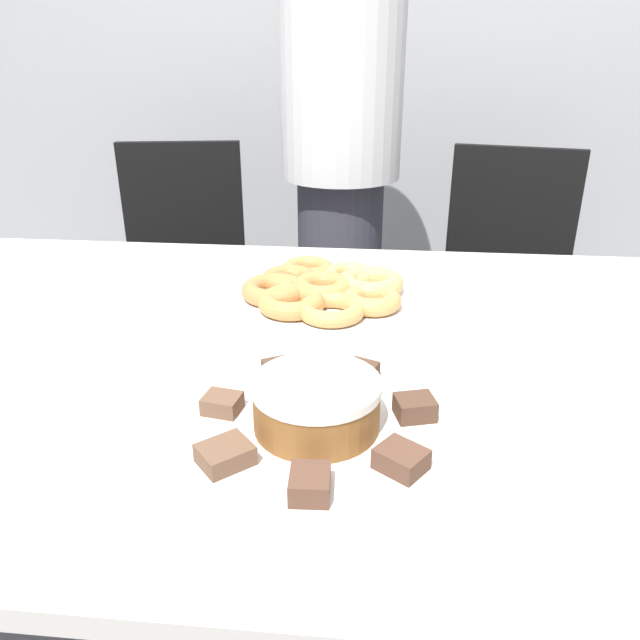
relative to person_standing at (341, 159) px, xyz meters
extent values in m
cube|color=#A8AAAD|center=(0.08, 0.66, 0.41)|extent=(8.00, 0.05, 2.60)
cube|color=silver|center=(0.08, -0.98, -0.15)|extent=(1.88, 1.07, 0.03)
cylinder|color=silver|center=(-0.80, -0.50, -0.53)|extent=(0.06, 0.06, 0.72)
cylinder|color=#383842|center=(0.00, 0.00, -0.47)|extent=(0.26, 0.26, 0.84)
cylinder|color=silver|center=(0.00, 0.00, 0.28)|extent=(0.35, 0.35, 0.66)
cylinder|color=black|center=(-0.50, -0.09, -0.88)|extent=(0.44, 0.44, 0.01)
cylinder|color=#262626|center=(-0.50, -0.09, -0.65)|extent=(0.06, 0.06, 0.44)
cube|color=black|center=(-0.50, -0.09, -0.41)|extent=(0.51, 0.51, 0.04)
cube|color=black|center=(-0.53, 0.12, -0.18)|extent=(0.40, 0.10, 0.42)
cylinder|color=black|center=(0.50, -0.09, -0.88)|extent=(0.44, 0.44, 0.01)
cylinder|color=#262626|center=(0.50, -0.09, -0.65)|extent=(0.06, 0.06, 0.44)
cube|color=black|center=(0.50, -0.09, -0.41)|extent=(0.52, 0.52, 0.04)
cube|color=black|center=(0.54, 0.12, -0.18)|extent=(0.39, 0.11, 0.42)
cylinder|color=white|center=(0.05, -1.21, -0.13)|extent=(0.36, 0.36, 0.01)
cylinder|color=white|center=(0.02, -0.77, -0.13)|extent=(0.39, 0.39, 0.01)
cylinder|color=brown|center=(0.05, -1.21, -0.10)|extent=(0.16, 0.16, 0.05)
cylinder|color=white|center=(0.05, -1.21, -0.07)|extent=(0.16, 0.16, 0.01)
cube|color=#513828|center=(0.10, -1.09, -0.11)|extent=(0.06, 0.06, 0.03)
cube|color=#513828|center=(-0.01, -1.10, -0.11)|extent=(0.07, 0.07, 0.02)
cube|color=brown|center=(-0.08, -1.19, -0.11)|extent=(0.05, 0.05, 0.02)
cube|color=brown|center=(-0.05, -1.30, -0.11)|extent=(0.08, 0.08, 0.02)
cube|color=brown|center=(0.06, -1.34, -0.11)|extent=(0.05, 0.05, 0.03)
cube|color=brown|center=(0.16, -1.29, -0.11)|extent=(0.07, 0.07, 0.03)
cube|color=#513828|center=(0.18, -1.18, -0.11)|extent=(0.06, 0.05, 0.03)
torus|color=#D18E4C|center=(0.02, -0.77, -0.11)|extent=(0.12, 0.12, 0.04)
torus|color=#E5AD66|center=(0.06, -0.69, -0.11)|extent=(0.10, 0.10, 0.03)
torus|color=#D18E4C|center=(-0.02, -0.66, -0.11)|extent=(0.11, 0.11, 0.03)
torus|color=#C68447|center=(-0.05, -0.73, -0.11)|extent=(0.11, 0.11, 0.03)
torus|color=#C68447|center=(-0.07, -0.79, -0.11)|extent=(0.12, 0.12, 0.03)
torus|color=#D18E4C|center=(-0.03, -0.85, -0.11)|extent=(0.12, 0.12, 0.03)
torus|color=tan|center=(0.04, -0.87, -0.11)|extent=(0.12, 0.12, 0.03)
torus|color=tan|center=(0.11, -0.82, -0.11)|extent=(0.11, 0.11, 0.03)
torus|color=#E5AD66|center=(0.11, -0.74, -0.11)|extent=(0.13, 0.13, 0.04)
camera|label=1|loc=(0.12, -1.88, 0.33)|focal=35.00mm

